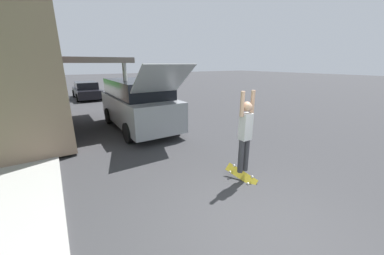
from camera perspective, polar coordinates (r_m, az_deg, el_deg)
The scene contains 6 objects.
ground_plane at distance 4.16m, azimuth 18.11°, elevation -26.10°, with size 120.00×120.00×0.00m, color #333335.
sidewalk at distance 8.31m, azimuth -38.30°, elevation -6.15°, with size 1.80×80.00×0.10m.
suv_parked at distance 9.58m, azimuth -14.19°, elevation 6.24°, with size 2.16×5.68×2.77m.
car_down_street at distance 19.49m, azimuth -26.30°, elevation 8.83°, with size 1.85×4.46×1.34m.
skateboarder at distance 5.03m, azimuth 14.04°, elevation -1.12°, with size 0.41×0.22×1.93m.
skateboard at distance 5.55m, azimuth 12.98°, elevation -12.18°, with size 0.41×0.76×0.41m.
Camera 1 is at (-2.53, -1.78, 2.78)m, focal length 20.00 mm.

